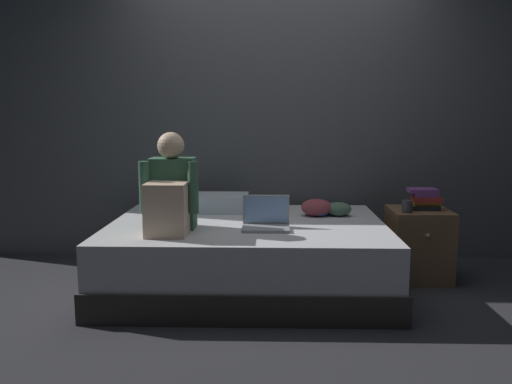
{
  "coord_description": "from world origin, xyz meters",
  "views": [
    {
      "loc": [
        -0.04,
        -3.4,
        1.26
      ],
      "look_at": [
        -0.13,
        0.1,
        0.74
      ],
      "focal_mm": 36.68,
      "sensor_mm": 36.0,
      "label": 1
    }
  ],
  "objects_px": {
    "nightstand": "(418,244)",
    "laptop": "(266,221)",
    "book_stack": "(425,199)",
    "person_sitting": "(170,194)",
    "clothes_pile": "(325,208)",
    "bed": "(247,255)",
    "pillow": "(213,203)",
    "mug": "(407,206)"
  },
  "relations": [
    {
      "from": "nightstand",
      "to": "laptop",
      "type": "bearing_deg",
      "value": -159.44
    },
    {
      "from": "laptop",
      "to": "book_stack",
      "type": "height_order",
      "value": "laptop"
    },
    {
      "from": "person_sitting",
      "to": "book_stack",
      "type": "distance_m",
      "value": 1.91
    },
    {
      "from": "person_sitting",
      "to": "nightstand",
      "type": "bearing_deg",
      "value": 16.21
    },
    {
      "from": "person_sitting",
      "to": "laptop",
      "type": "bearing_deg",
      "value": 7.73
    },
    {
      "from": "person_sitting",
      "to": "clothes_pile",
      "type": "bearing_deg",
      "value": 27.18
    },
    {
      "from": "bed",
      "to": "clothes_pile",
      "type": "distance_m",
      "value": 0.71
    },
    {
      "from": "nightstand",
      "to": "book_stack",
      "type": "xyz_separation_m",
      "value": [
        0.03,
        0.01,
        0.35
      ]
    },
    {
      "from": "bed",
      "to": "nightstand",
      "type": "relative_size",
      "value": 3.68
    },
    {
      "from": "pillow",
      "to": "book_stack",
      "type": "height_order",
      "value": "book_stack"
    },
    {
      "from": "laptop",
      "to": "pillow",
      "type": "relative_size",
      "value": 0.57
    },
    {
      "from": "person_sitting",
      "to": "book_stack",
      "type": "xyz_separation_m",
      "value": [
        1.83,
        0.53,
        -0.11
      ]
    },
    {
      "from": "person_sitting",
      "to": "mug",
      "type": "xyz_separation_m",
      "value": [
        1.67,
        0.4,
        -0.15
      ]
    },
    {
      "from": "person_sitting",
      "to": "clothes_pile",
      "type": "xyz_separation_m",
      "value": [
        1.08,
        0.56,
        -0.19
      ]
    },
    {
      "from": "mug",
      "to": "clothes_pile",
      "type": "height_order",
      "value": "mug"
    },
    {
      "from": "clothes_pile",
      "to": "laptop",
      "type": "bearing_deg",
      "value": -133.73
    },
    {
      "from": "person_sitting",
      "to": "mug",
      "type": "bearing_deg",
      "value": 13.58
    },
    {
      "from": "pillow",
      "to": "mug",
      "type": "distance_m",
      "value": 1.51
    },
    {
      "from": "pillow",
      "to": "book_stack",
      "type": "bearing_deg",
      "value": -7.48
    },
    {
      "from": "nightstand",
      "to": "laptop",
      "type": "xyz_separation_m",
      "value": [
        -1.16,
        -0.44,
        0.27
      ]
    },
    {
      "from": "bed",
      "to": "book_stack",
      "type": "distance_m",
      "value": 1.41
    },
    {
      "from": "laptop",
      "to": "mug",
      "type": "bearing_deg",
      "value": 17.03
    },
    {
      "from": "book_stack",
      "to": "mug",
      "type": "distance_m",
      "value": 0.21
    },
    {
      "from": "pillow",
      "to": "book_stack",
      "type": "distance_m",
      "value": 1.65
    },
    {
      "from": "pillow",
      "to": "clothes_pile",
      "type": "height_order",
      "value": "same"
    },
    {
      "from": "laptop",
      "to": "pillow",
      "type": "height_order",
      "value": "laptop"
    },
    {
      "from": "book_stack",
      "to": "mug",
      "type": "relative_size",
      "value": 2.63
    },
    {
      "from": "nightstand",
      "to": "person_sitting",
      "type": "bearing_deg",
      "value": -163.79
    },
    {
      "from": "book_stack",
      "to": "mug",
      "type": "height_order",
      "value": "book_stack"
    },
    {
      "from": "pillow",
      "to": "clothes_pile",
      "type": "bearing_deg",
      "value": -12.09
    },
    {
      "from": "bed",
      "to": "laptop",
      "type": "xyz_separation_m",
      "value": [
        0.14,
        -0.21,
        0.3
      ]
    },
    {
      "from": "bed",
      "to": "person_sitting",
      "type": "height_order",
      "value": "person_sitting"
    },
    {
      "from": "person_sitting",
      "to": "pillow",
      "type": "xyz_separation_m",
      "value": [
        0.2,
        0.74,
        -0.19
      ]
    },
    {
      "from": "laptop",
      "to": "clothes_pile",
      "type": "bearing_deg",
      "value": 46.27
    },
    {
      "from": "person_sitting",
      "to": "mug",
      "type": "height_order",
      "value": "person_sitting"
    },
    {
      "from": "nightstand",
      "to": "bed",
      "type": "bearing_deg",
      "value": -170.05
    },
    {
      "from": "person_sitting",
      "to": "book_stack",
      "type": "bearing_deg",
      "value": 16.16
    },
    {
      "from": "bed",
      "to": "laptop",
      "type": "distance_m",
      "value": 0.39
    },
    {
      "from": "pillow",
      "to": "clothes_pile",
      "type": "xyz_separation_m",
      "value": [
        0.88,
        -0.19,
        -0.01
      ]
    },
    {
      "from": "clothes_pile",
      "to": "pillow",
      "type": "bearing_deg",
      "value": 167.91
    },
    {
      "from": "clothes_pile",
      "to": "mug",
      "type": "bearing_deg",
      "value": -14.66
    },
    {
      "from": "clothes_pile",
      "to": "person_sitting",
      "type": "bearing_deg",
      "value": -152.82
    }
  ]
}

